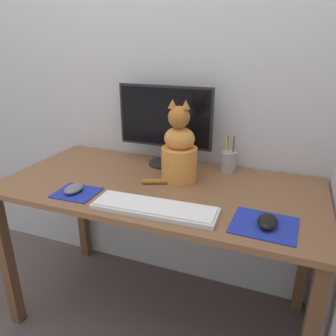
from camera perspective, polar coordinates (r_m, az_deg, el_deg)
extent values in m
plane|color=#564C47|center=(1.90, -1.27, -23.96)|extent=(12.00, 12.00, 0.00)
cube|color=silver|center=(1.69, 3.42, 17.82)|extent=(7.00, 0.04, 2.50)
cube|color=brown|center=(1.47, -1.50, -3.29)|extent=(1.42, 0.69, 0.02)
cube|color=brown|center=(1.80, -26.20, -14.43)|extent=(0.05, 0.05, 0.73)
cube|color=brown|center=(2.18, -14.79, -6.43)|extent=(0.05, 0.05, 0.73)
cube|color=brown|center=(1.84, 22.89, -13.21)|extent=(0.05, 0.05, 0.73)
cylinder|color=black|center=(1.70, -0.50, 0.85)|extent=(0.17, 0.17, 0.01)
cylinder|color=black|center=(1.69, -0.50, 2.41)|extent=(0.04, 0.04, 0.09)
cube|color=black|center=(1.63, -0.53, 8.94)|extent=(0.49, 0.02, 0.30)
cube|color=black|center=(1.63, -0.66, 8.87)|extent=(0.46, 0.00, 0.28)
cube|color=silver|center=(1.24, -2.36, -7.08)|extent=(0.48, 0.16, 0.02)
cube|color=white|center=(1.24, -2.37, -6.59)|extent=(0.47, 0.14, 0.01)
cube|color=#1E2D9E|center=(1.44, -15.62, -4.16)|extent=(0.18, 0.16, 0.00)
cube|color=#1E2D9E|center=(1.20, 16.40, -9.50)|extent=(0.23, 0.20, 0.00)
ellipsoid|color=slate|center=(1.43, -16.09, -3.49)|extent=(0.06, 0.10, 0.03)
ellipsoid|color=black|center=(1.19, 16.95, -8.86)|extent=(0.07, 0.11, 0.03)
cylinder|color=#D6893D|center=(1.49, 1.95, 0.73)|extent=(0.17, 0.17, 0.15)
ellipsoid|color=#D6893D|center=(1.45, 2.01, 5.15)|extent=(0.14, 0.12, 0.11)
sphere|color=#A36028|center=(1.42, 1.92, 8.83)|extent=(0.10, 0.10, 0.10)
cone|color=#A36028|center=(1.42, 0.78, 11.16)|extent=(0.04, 0.04, 0.04)
cone|color=#A36028|center=(1.40, 3.13, 11.00)|extent=(0.04, 0.04, 0.04)
cylinder|color=#A36028|center=(1.47, -0.41, -2.36)|extent=(0.20, 0.10, 0.02)
cylinder|color=#99999E|center=(1.62, 10.48, 1.09)|extent=(0.08, 0.08, 0.10)
cylinder|color=yellow|center=(1.59, 10.26, 2.94)|extent=(0.03, 0.01, 0.14)
cylinder|color=red|center=(1.60, 11.30, 3.04)|extent=(0.01, 0.02, 0.14)
cylinder|color=green|center=(1.59, 10.33, 3.03)|extent=(0.02, 0.01, 0.14)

